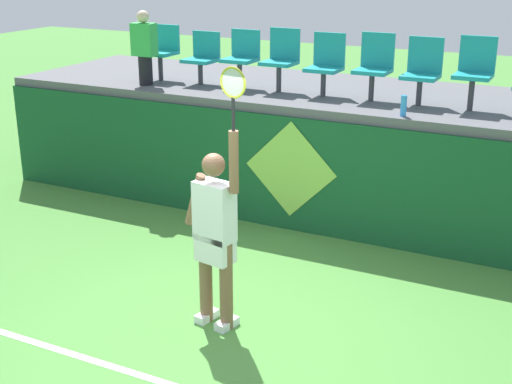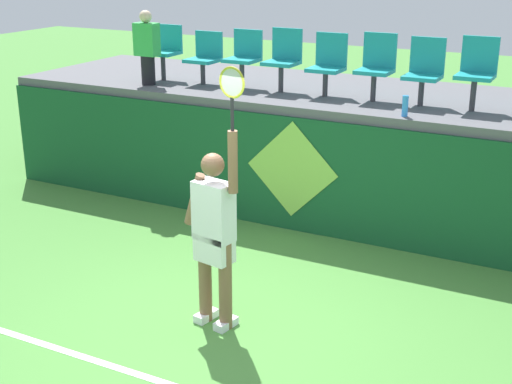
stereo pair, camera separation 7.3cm
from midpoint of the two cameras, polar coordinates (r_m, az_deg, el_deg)
name	(u,v)px [view 1 (the left image)]	position (r m, az deg, el deg)	size (l,w,h in m)	color
ground_plane	(212,333)	(7.09, -3.83, -11.15)	(40.00, 40.00, 0.00)	#478438
court_back_wall	(323,177)	(9.13, 5.15, 1.18)	(10.17, 0.20, 1.51)	#144C28
spectator_platform	(358,96)	(10.06, 7.96, 7.58)	(10.17, 2.60, 0.12)	#56565B
court_baseline_stripe	(159,381)	(6.44, -8.09, -14.73)	(9.15, 0.08, 0.01)	white
tennis_player	(215,231)	(6.80, -3.58, -3.12)	(0.75, 0.32, 2.58)	white
water_bottle	(404,106)	(8.69, 11.47, 6.77)	(0.07, 0.07, 0.25)	#338CE5
stadium_chair_0	(162,49)	(10.90, -7.68, 11.28)	(0.44, 0.42, 0.80)	#38383D
stadium_chair_1	(203,55)	(10.54, -4.49, 10.82)	(0.44, 0.42, 0.74)	#38383D
stadium_chair_2	(242,55)	(10.22, -1.34, 10.87)	(0.44, 0.42, 0.80)	#38383D
stadium_chair_3	(281,57)	(9.95, 1.83, 10.75)	(0.44, 0.42, 0.85)	#38383D
stadium_chair_4	(326,62)	(9.70, 5.40, 10.28)	(0.44, 0.42, 0.82)	#38383D
stadium_chair_5	(375,64)	(9.48, 9.23, 10.07)	(0.44, 0.42, 0.86)	#38383D
stadium_chair_6	(422,69)	(9.32, 12.93, 9.56)	(0.44, 0.42, 0.84)	#38383D
stadium_chair_7	(475,69)	(9.18, 16.85, 9.38)	(0.44, 0.42, 0.89)	#38383D
spectator_1	(144,47)	(10.52, -9.11, 11.37)	(0.34, 0.20, 1.05)	black
wall_signage_mount	(290,229)	(9.45, 2.47, -3.00)	(1.27, 0.01, 1.47)	#144C28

